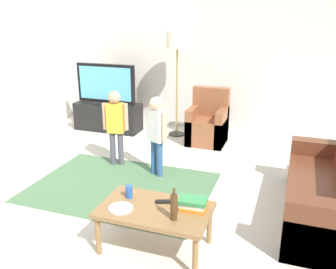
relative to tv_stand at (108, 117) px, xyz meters
The scene contains 16 objects.
ground 2.91m from the tv_stand, 52.53° to the right, with size 7.80×7.80×0.00m, color beige.
wall_back 2.19m from the tv_stand, 21.73° to the left, with size 6.00×0.12×2.70m, color silver.
area_rug 2.39m from the tv_stand, 58.14° to the right, with size 2.20×1.60×0.01m, color #4C724C.
tv_stand is the anchor object (origin of this frame).
tv 0.60m from the tv_stand, 90.00° to the right, with size 1.10×0.28×0.71m.
couch 4.18m from the tv_stand, 27.98° to the right, with size 0.80×1.80×0.86m.
armchair 1.88m from the tv_stand, ahead, with size 0.60×0.60×0.90m.
floor_lamp 1.82m from the tv_stand, ahead, with size 0.36×0.36×1.78m.
child_near_tv 1.69m from the tv_stand, 57.56° to the right, with size 0.35×0.18×1.07m.
child_center 2.21m from the tv_stand, 44.74° to the right, with size 0.33×0.22×1.07m.
coffee_table 3.69m from the tv_stand, 55.16° to the right, with size 1.00×0.60×0.42m.
book_stack 3.81m from the tv_stand, 50.22° to the right, with size 0.26×0.21×0.10m.
bottle 3.93m from the tv_stand, 53.52° to the right, with size 0.06×0.06×0.29m.
tv_remote 3.63m from the tv_stand, 53.43° to the right, with size 0.17×0.05×0.02m, color black.
soda_can 3.45m from the tv_stand, 58.31° to the right, with size 0.07×0.07×0.12m, color #2659B2.
plate 3.64m from the tv_stand, 59.86° to the right, with size 0.22×0.22×0.02m.
Camera 1 is at (1.43, -3.44, 2.11)m, focal length 39.39 mm.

